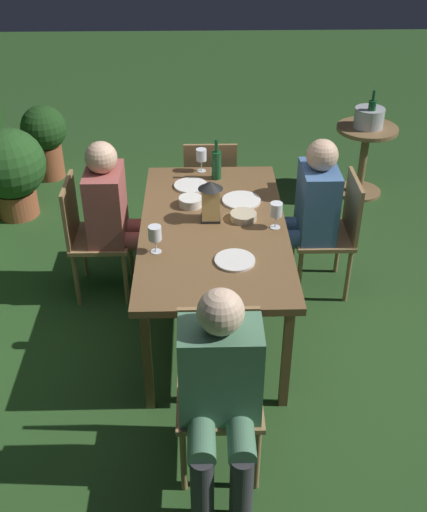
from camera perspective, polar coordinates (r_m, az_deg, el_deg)
name	(u,v)px	position (r m, az deg, el deg)	size (l,w,h in m)	color
ground_plane	(214,320)	(4.29, 0.00, -5.87)	(16.00, 16.00, 0.00)	#26471E
dining_table	(214,234)	(3.89, 0.00, 2.06)	(1.69, 0.91, 0.75)	brown
chair_head_near	(219,384)	(3.15, 0.51, -11.59)	(0.40, 0.42, 0.87)	#937047
person_in_green	(221,390)	(2.91, 0.65, -12.20)	(0.48, 0.38, 1.15)	#4C7A5B
chair_head_far	(210,184)	(4.94, -0.32, 6.60)	(0.40, 0.42, 0.87)	#937047
chair_side_right_b	(90,232)	(4.38, -11.24, 2.15)	(0.42, 0.40, 0.87)	#937047
person_in_rust	(116,213)	(4.28, -8.87, 3.94)	(0.38, 0.47, 1.15)	#9E4C47
chair_side_left_b	(333,229)	(4.42, 10.91, 2.44)	(0.42, 0.40, 0.87)	#937047
person_in_blue	(307,210)	(4.30, 8.57, 4.15)	(0.38, 0.47, 1.15)	#426699
lantern_centerpiece	(210,198)	(3.85, -0.28, 5.29)	(0.15, 0.15, 0.27)	black
green_bottle_on_table	(216,164)	(4.39, 0.27, 8.41)	(0.07, 0.07, 0.29)	#144723
wine_glass_a	(155,234)	(3.56, -5.38, 1.98)	(0.08, 0.08, 0.17)	silver
wine_glass_b	(201,156)	(4.49, -1.13, 9.14)	(0.08, 0.08, 0.17)	silver
wine_glass_c	(276,211)	(3.80, 5.75, 4.14)	(0.08, 0.08, 0.17)	silver
plate_a	(191,186)	(4.32, -2.10, 6.46)	(0.23, 0.23, 0.01)	white
plate_b	(241,200)	(4.13, 2.57, 5.11)	(0.25, 0.25, 0.01)	white
plate_c	(235,260)	(3.52, 1.96, -0.40)	(0.23, 0.23, 0.01)	silver
bowl_olives	(243,216)	(3.92, 2.75, 3.67)	(0.17, 0.17, 0.05)	#BCAD8E
bowl_bread	(191,201)	(4.07, -2.11, 5.03)	(0.15, 0.15, 0.06)	silver
side_table	(364,150)	(5.84, 13.65, 9.44)	(0.54, 0.54, 0.65)	brown
ice_bucket	(369,116)	(5.73, 14.07, 12.28)	(0.26, 0.26, 0.34)	#B2B7BF
potted_plant_by_hedge	(11,168)	(5.57, -18.07, 7.63)	(0.60, 0.60, 0.78)	#9E5133
potted_plant_corner	(45,136)	(6.20, -15.18, 10.51)	(0.43, 0.43, 0.72)	#9E5133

